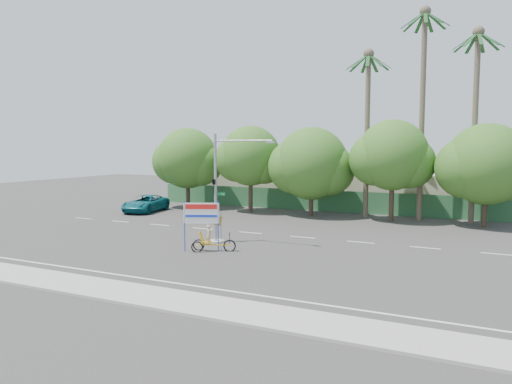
% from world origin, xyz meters
% --- Properties ---
extents(ground, '(120.00, 120.00, 0.00)m').
position_xyz_m(ground, '(0.00, 0.00, 0.00)').
color(ground, '#33302D').
rests_on(ground, ground).
extents(sidewalk_near, '(50.00, 2.40, 0.12)m').
position_xyz_m(sidewalk_near, '(0.00, -7.50, 0.06)').
color(sidewalk_near, gray).
rests_on(sidewalk_near, ground).
extents(fence, '(38.00, 0.08, 2.00)m').
position_xyz_m(fence, '(0.00, 21.50, 1.00)').
color(fence, '#336B3D').
rests_on(fence, ground).
extents(building_left, '(12.00, 8.00, 4.00)m').
position_xyz_m(building_left, '(-10.00, 26.00, 2.00)').
color(building_left, beige).
rests_on(building_left, ground).
extents(building_right, '(14.00, 8.00, 3.60)m').
position_xyz_m(building_right, '(8.00, 26.00, 1.80)').
color(building_right, beige).
rests_on(building_right, ground).
extents(tree_far_left, '(7.14, 6.00, 7.96)m').
position_xyz_m(tree_far_left, '(-14.05, 18.00, 4.76)').
color(tree_far_left, '#473828').
rests_on(tree_far_left, ground).
extents(tree_left, '(6.66, 5.60, 8.07)m').
position_xyz_m(tree_left, '(-7.05, 18.00, 5.06)').
color(tree_left, '#473828').
rests_on(tree_left, ground).
extents(tree_center, '(7.62, 6.40, 7.85)m').
position_xyz_m(tree_center, '(-1.05, 18.00, 4.47)').
color(tree_center, '#473828').
rests_on(tree_center, ground).
extents(tree_right, '(6.90, 5.80, 8.36)m').
position_xyz_m(tree_right, '(5.95, 18.00, 5.24)').
color(tree_right, '#473828').
rests_on(tree_right, ground).
extents(tree_far_right, '(7.38, 6.20, 7.94)m').
position_xyz_m(tree_far_right, '(12.95, 18.00, 4.64)').
color(tree_far_right, '#473828').
rests_on(tree_far_right, ground).
extents(palm_tall, '(3.73, 3.79, 17.45)m').
position_xyz_m(palm_tall, '(8.00, 19.50, 10.46)').
color(palm_tall, '#70604C').
rests_on(palm_tall, ground).
extents(palm_mid, '(3.73, 3.79, 15.45)m').
position_xyz_m(palm_mid, '(12.00, 19.50, 9.40)').
color(palm_mid, '#70604C').
rests_on(palm_mid, ground).
extents(palm_short, '(3.73, 3.79, 14.45)m').
position_xyz_m(palm_short, '(3.50, 19.50, 8.86)').
color(palm_short, '#70604C').
rests_on(palm_short, ground).
extents(traffic_signal, '(4.72, 1.10, 7.00)m').
position_xyz_m(traffic_signal, '(-2.20, 3.98, 2.92)').
color(traffic_signal, gray).
rests_on(traffic_signal, ground).
extents(trike_billboard, '(2.86, 1.46, 3.04)m').
position_xyz_m(trike_billboard, '(-1.54, 1.29, 1.22)').
color(trike_billboard, black).
rests_on(trike_billboard, ground).
extents(pickup_truck, '(3.48, 5.98, 1.57)m').
position_xyz_m(pickup_truck, '(-15.94, 13.73, 0.78)').
color(pickup_truck, '#0E5F68').
rests_on(pickup_truck, ground).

